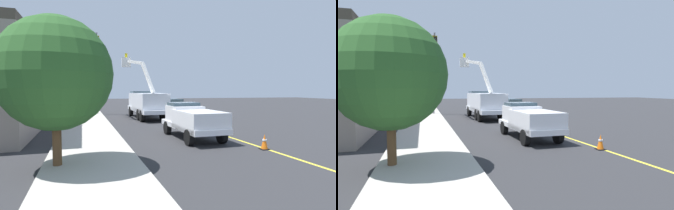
% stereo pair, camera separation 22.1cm
% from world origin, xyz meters
% --- Properties ---
extents(ground, '(120.00, 120.00, 0.00)m').
position_xyz_m(ground, '(0.00, 0.00, 0.00)').
color(ground, '#2D2D30').
extents(sidewalk_far_side, '(60.07, 9.19, 0.12)m').
position_xyz_m(sidewalk_far_side, '(-0.76, 8.07, 0.06)').
color(sidewalk_far_side, '#B2ADA3').
rests_on(sidewalk_far_side, ground).
extents(lane_centre_stripe, '(49.80, 4.83, 0.01)m').
position_xyz_m(lane_centre_stripe, '(0.00, 0.00, 0.00)').
color(lane_centre_stripe, yellow).
rests_on(lane_centre_stripe, ground).
extents(utility_bucket_truck, '(8.40, 4.02, 6.55)m').
position_xyz_m(utility_bucket_truck, '(2.59, 2.60, 1.60)').
color(utility_bucket_truck, white).
rests_on(utility_bucket_truck, ground).
extents(service_pickup_truck, '(5.77, 2.61, 2.06)m').
position_xyz_m(service_pickup_truck, '(-9.04, 1.48, 1.12)').
color(service_pickup_truck, white).
rests_on(service_pickup_truck, ground).
extents(passing_minivan, '(4.96, 2.34, 1.69)m').
position_xyz_m(passing_minivan, '(9.20, -1.75, 0.97)').
color(passing_minivan, tan).
rests_on(passing_minivan, ground).
extents(traffic_cone_leading, '(0.40, 0.40, 0.74)m').
position_xyz_m(traffic_cone_leading, '(-12.56, -1.03, 0.36)').
color(traffic_cone_leading, black).
rests_on(traffic_cone_leading, ground).
extents(traffic_cone_mid_front, '(0.40, 0.40, 0.88)m').
position_xyz_m(traffic_cone_mid_front, '(-3.00, 0.34, 0.43)').
color(traffic_cone_mid_front, black).
rests_on(traffic_cone_mid_front, ground).
extents(traffic_cone_mid_rear, '(0.40, 0.40, 0.75)m').
position_xyz_m(traffic_cone_mid_rear, '(6.93, 0.87, 0.37)').
color(traffic_cone_mid_rear, black).
rests_on(traffic_cone_mid_rear, ground).
extents(traffic_signal_mast, '(6.03, 0.89, 8.89)m').
position_xyz_m(traffic_signal_mast, '(5.82, 7.67, 6.19)').
color(traffic_signal_mast, gray).
rests_on(traffic_signal_mast, ground).
extents(street_tree_left, '(4.12, 4.12, 5.52)m').
position_xyz_m(street_tree_left, '(-13.69, 8.13, 3.45)').
color(street_tree_left, brown).
rests_on(street_tree_left, ground).
extents(street_tree_right, '(3.13, 3.13, 5.17)m').
position_xyz_m(street_tree_right, '(9.35, 10.94, 3.59)').
color(street_tree_right, brown).
rests_on(street_tree_right, ground).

